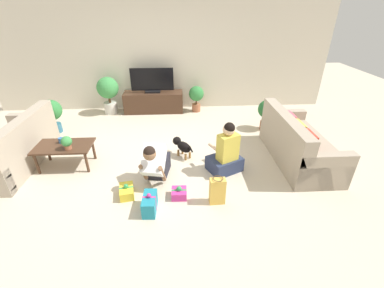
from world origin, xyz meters
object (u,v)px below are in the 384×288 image
(sofa_right, at_px, (297,144))
(gift_bag_a, at_px, (217,191))
(mug, at_px, (61,140))
(potted_plant_back_right, at_px, (196,96))
(potted_plant_corner_left, at_px, (52,112))
(gift_box_c, at_px, (127,191))
(tabletop_plant, at_px, (67,142))
(dog, at_px, (182,146))
(gift_box_b, at_px, (150,204))
(person_kneeling, at_px, (156,162))
(sofa_left, at_px, (14,149))
(gift_box_a, at_px, (179,193))
(coffee_table, at_px, (64,148))
(person_sitting, at_px, (226,154))
(potted_plant_back_left, at_px, (108,91))
(tv_console, at_px, (154,102))
(tv, at_px, (152,82))
(potted_plant_corner_right, at_px, (267,111))

(sofa_right, xyz_separation_m, gift_bag_a, (-1.55, -1.06, -0.10))
(mug, bearing_deg, potted_plant_back_right, 43.37)
(potted_plant_back_right, height_order, potted_plant_corner_left, potted_plant_corner_left)
(gift_box_c, relative_size, tabletop_plant, 1.52)
(sofa_right, distance_m, potted_plant_corner_left, 4.91)
(dog, bearing_deg, potted_plant_corner_left, -61.82)
(gift_box_b, relative_size, tabletop_plant, 1.64)
(person_kneeling, bearing_deg, potted_plant_corner_left, 151.66)
(sofa_left, xyz_separation_m, potted_plant_back_right, (3.27, 2.31, 0.11))
(gift_box_c, distance_m, gift_bag_a, 1.32)
(gift_box_a, xyz_separation_m, gift_bag_a, (0.53, -0.15, 0.14))
(sofa_right, relative_size, gift_box_b, 4.99)
(mug, xyz_separation_m, tabletop_plant, (0.19, -0.22, 0.08))
(coffee_table, bearing_deg, person_sitting, -6.29)
(sofa_left, height_order, potted_plant_back_right, sofa_left)
(sofa_right, height_order, potted_plant_back_left, potted_plant_back_left)
(dog, distance_m, mug, 2.05)
(dog, xyz_separation_m, gift_box_b, (-0.47, -1.40, -0.09))
(dog, relative_size, tabletop_plant, 1.94)
(potted_plant_back_left, distance_m, potted_plant_back_right, 2.18)
(person_sitting, distance_m, gift_box_c, 1.65)
(gift_box_c, distance_m, tabletop_plant, 1.32)
(person_kneeling, bearing_deg, sofa_right, 21.33)
(tv_console, bearing_deg, dog, -73.44)
(sofa_left, height_order, mug, sofa_left)
(sofa_left, relative_size, sofa_right, 1.00)
(dog, bearing_deg, potted_plant_back_right, -139.64)
(potted_plant_back_right, distance_m, mug, 3.37)
(potted_plant_back_right, xyz_separation_m, mug, (-2.45, -2.32, 0.03))
(potted_plant_corner_left, distance_m, gift_box_b, 3.41)
(potted_plant_corner_left, relative_size, gift_bag_a, 1.72)
(potted_plant_back_left, bearing_deg, coffee_table, -95.12)
(gift_bag_a, bearing_deg, gift_box_b, -173.44)
(person_sitting, bearing_deg, gift_box_b, 10.60)
(sofa_left, bearing_deg, person_sitting, 83.58)
(potted_plant_back_left, bearing_deg, gift_box_b, -70.29)
(potted_plant_corner_left, height_order, tabletop_plant, potted_plant_corner_left)
(gift_box_c, bearing_deg, gift_bag_a, -9.98)
(sofa_left, relative_size, gift_box_c, 5.36)
(gift_box_b, xyz_separation_m, gift_box_c, (-0.37, 0.33, -0.05))
(potted_plant_back_right, bearing_deg, tv_console, 177.37)
(sofa_left, height_order, gift_bag_a, sofa_left)
(person_sitting, xyz_separation_m, tabletop_plant, (-2.55, 0.17, 0.21))
(coffee_table, xyz_separation_m, gift_box_a, (1.90, -0.92, -0.29))
(sofa_left, distance_m, sofa_right, 4.86)
(potted_plant_corner_left, bearing_deg, dog, -22.99)
(tv, xyz_separation_m, gift_box_a, (0.60, -3.39, -0.71))
(potted_plant_corner_right, height_order, gift_box_b, potted_plant_corner_right)
(potted_plant_back_right, bearing_deg, dog, -100.81)
(potted_plant_back_left, relative_size, potted_plant_back_right, 1.40)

